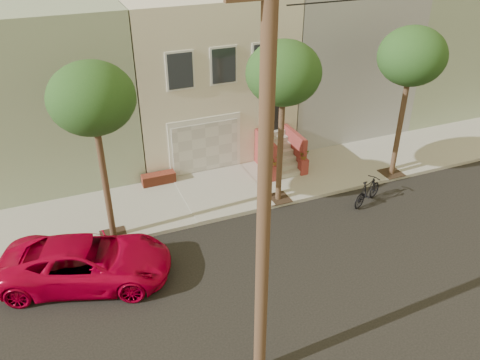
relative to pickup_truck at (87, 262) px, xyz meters
name	(u,v)px	position (x,y,z in m)	size (l,w,h in m)	color
ground	(302,267)	(6.58, -2.01, -0.73)	(90.00, 90.00, 0.00)	black
sidewalk	(241,188)	(6.58, 3.34, -0.65)	(40.00, 3.70, 0.15)	gray
house_row	(195,65)	(6.59, 9.18, 2.92)	(33.10, 11.70, 7.00)	beige
tree_left	(92,100)	(1.08, 1.89, 4.53)	(2.70, 2.57, 6.30)	#2D2116
tree_mid	(284,74)	(7.58, 1.89, 4.53)	(2.70, 2.57, 6.30)	#2D2116
tree_right	(412,57)	(13.08, 1.89, 4.53)	(2.70, 2.57, 6.30)	#2D2116
pickup_truck	(87,262)	(0.00, 0.00, 0.00)	(2.41, 5.22, 1.45)	#A90025
motorcycle	(368,191)	(10.80, 0.48, -0.18)	(0.51, 1.82, 1.09)	black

